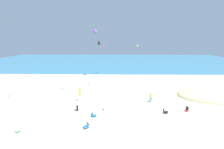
{
  "coord_description": "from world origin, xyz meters",
  "views": [
    {
      "loc": [
        0.38,
        -14.39,
        8.8
      ],
      "look_at": [
        0.0,
        5.13,
        4.53
      ],
      "focal_mm": 24.76,
      "sensor_mm": 36.0,
      "label": 1
    }
  ],
  "objects_px": {
    "person_0": "(77,104)",
    "kite_magenta": "(104,46)",
    "person_2": "(187,109)",
    "kite_purple": "(95,30)",
    "beach_chair_far_right": "(93,115)",
    "kite_black": "(99,42)",
    "kite_yellow": "(138,45)",
    "beach_chair_near_camera": "(87,125)",
    "person_3": "(80,90)",
    "person_1": "(151,96)",
    "beach_chair_mid_beach": "(165,111)",
    "cooler_box": "(17,131)"
  },
  "relations": [
    {
      "from": "beach_chair_mid_beach",
      "to": "kite_black",
      "type": "relative_size",
      "value": 0.43
    },
    {
      "from": "beach_chair_far_right",
      "to": "person_3",
      "type": "distance_m",
      "value": 7.97
    },
    {
      "from": "kite_yellow",
      "to": "cooler_box",
      "type": "bearing_deg",
      "value": -128.08
    },
    {
      "from": "beach_chair_far_right",
      "to": "person_3",
      "type": "height_order",
      "value": "person_3"
    },
    {
      "from": "beach_chair_near_camera",
      "to": "beach_chair_far_right",
      "type": "xyz_separation_m",
      "value": [
        0.34,
        2.39,
        -0.03
      ]
    },
    {
      "from": "beach_chair_near_camera",
      "to": "cooler_box",
      "type": "relative_size",
      "value": 1.24
    },
    {
      "from": "beach_chair_mid_beach",
      "to": "cooler_box",
      "type": "bearing_deg",
      "value": -147.81
    },
    {
      "from": "person_1",
      "to": "kite_yellow",
      "type": "xyz_separation_m",
      "value": [
        -0.67,
        10.14,
        7.03
      ]
    },
    {
      "from": "beach_chair_mid_beach",
      "to": "person_0",
      "type": "distance_m",
      "value": 11.03
    },
    {
      "from": "person_2",
      "to": "cooler_box",
      "type": "bearing_deg",
      "value": -41.22
    },
    {
      "from": "kite_black",
      "to": "kite_magenta",
      "type": "bearing_deg",
      "value": 89.54
    },
    {
      "from": "beach_chair_near_camera",
      "to": "person_2",
      "type": "distance_m",
      "value": 12.8
    },
    {
      "from": "beach_chair_mid_beach",
      "to": "person_1",
      "type": "height_order",
      "value": "person_1"
    },
    {
      "from": "beach_chair_near_camera",
      "to": "person_0",
      "type": "relative_size",
      "value": 0.47
    },
    {
      "from": "person_1",
      "to": "person_2",
      "type": "bearing_deg",
      "value": 64.52
    },
    {
      "from": "beach_chair_near_camera",
      "to": "person_1",
      "type": "xyz_separation_m",
      "value": [
        8.12,
        7.03,
        0.59
      ]
    },
    {
      "from": "person_3",
      "to": "kite_purple",
      "type": "relative_size",
      "value": 0.86
    },
    {
      "from": "person_0",
      "to": "kite_magenta",
      "type": "xyz_separation_m",
      "value": [
        1.94,
        22.51,
        6.61
      ]
    },
    {
      "from": "person_2",
      "to": "kite_purple",
      "type": "relative_size",
      "value": 0.44
    },
    {
      "from": "beach_chair_near_camera",
      "to": "person_1",
      "type": "height_order",
      "value": "person_1"
    },
    {
      "from": "beach_chair_near_camera",
      "to": "kite_purple",
      "type": "relative_size",
      "value": 0.45
    },
    {
      "from": "beach_chair_far_right",
      "to": "person_2",
      "type": "xyz_separation_m",
      "value": [
        11.79,
        1.72,
        0.04
      ]
    },
    {
      "from": "beach_chair_mid_beach",
      "to": "kite_yellow",
      "type": "bearing_deg",
      "value": 113.52
    },
    {
      "from": "cooler_box",
      "to": "kite_purple",
      "type": "height_order",
      "value": "kite_purple"
    },
    {
      "from": "beach_chair_mid_beach",
      "to": "kite_yellow",
      "type": "xyz_separation_m",
      "value": [
        -1.65,
        13.67,
        7.59
      ]
    },
    {
      "from": "beach_chair_far_right",
      "to": "kite_magenta",
      "type": "bearing_deg",
      "value": 71.09
    },
    {
      "from": "beach_chair_near_camera",
      "to": "person_3",
      "type": "height_order",
      "value": "person_3"
    },
    {
      "from": "beach_chair_near_camera",
      "to": "person_2",
      "type": "bearing_deg",
      "value": 158.45
    },
    {
      "from": "person_3",
      "to": "person_1",
      "type": "bearing_deg",
      "value": 81.38
    },
    {
      "from": "kite_black",
      "to": "beach_chair_near_camera",
      "type": "bearing_deg",
      "value": -89.72
    },
    {
      "from": "person_0",
      "to": "beach_chair_mid_beach",
      "type": "bearing_deg",
      "value": 14.35
    },
    {
      "from": "kite_purple",
      "to": "kite_magenta",
      "type": "bearing_deg",
      "value": 60.66
    },
    {
      "from": "beach_chair_far_right",
      "to": "person_2",
      "type": "distance_m",
      "value": 11.91
    },
    {
      "from": "kite_black",
      "to": "kite_magenta",
      "type": "height_order",
      "value": "kite_black"
    },
    {
      "from": "kite_black",
      "to": "kite_yellow",
      "type": "distance_m",
      "value": 8.06
    },
    {
      "from": "kite_yellow",
      "to": "kite_purple",
      "type": "xyz_separation_m",
      "value": [
        -9.34,
        5.8,
        3.31
      ]
    },
    {
      "from": "person_1",
      "to": "kite_black",
      "type": "distance_m",
      "value": 13.39
    },
    {
      "from": "beach_chair_far_right",
      "to": "person_2",
      "type": "height_order",
      "value": "person_2"
    },
    {
      "from": "person_2",
      "to": "kite_magenta",
      "type": "relative_size",
      "value": 0.52
    },
    {
      "from": "kite_black",
      "to": "kite_yellow",
      "type": "relative_size",
      "value": 1.86
    },
    {
      "from": "kite_yellow",
      "to": "kite_purple",
      "type": "height_order",
      "value": "kite_purple"
    },
    {
      "from": "cooler_box",
      "to": "person_3",
      "type": "xyz_separation_m",
      "value": [
        3.85,
        10.56,
        0.75
      ]
    },
    {
      "from": "kite_black",
      "to": "person_0",
      "type": "bearing_deg",
      "value": -99.99
    },
    {
      "from": "beach_chair_mid_beach",
      "to": "kite_magenta",
      "type": "height_order",
      "value": "kite_magenta"
    },
    {
      "from": "beach_chair_near_camera",
      "to": "beach_chair_mid_beach",
      "type": "relative_size",
      "value": 1.02
    },
    {
      "from": "cooler_box",
      "to": "person_3",
      "type": "distance_m",
      "value": 11.27
    },
    {
      "from": "beach_chair_far_right",
      "to": "kite_purple",
      "type": "xyz_separation_m",
      "value": [
        -2.23,
        20.58,
        10.96
      ]
    },
    {
      "from": "kite_purple",
      "to": "cooler_box",
      "type": "bearing_deg",
      "value": -101.41
    },
    {
      "from": "kite_purple",
      "to": "person_2",
      "type": "bearing_deg",
      "value": -53.37
    },
    {
      "from": "cooler_box",
      "to": "person_1",
      "type": "xyz_separation_m",
      "value": [
        14.83,
        7.93,
        0.74
      ]
    }
  ]
}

